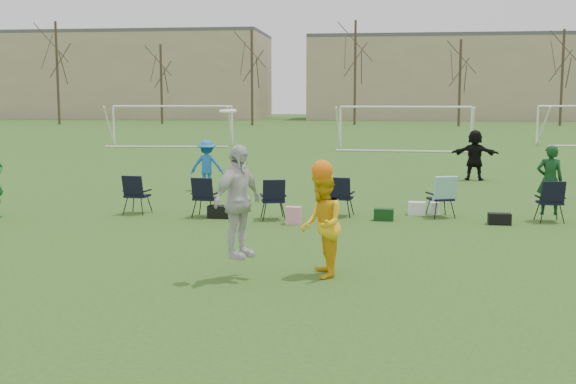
# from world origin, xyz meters

# --- Properties ---
(ground) EXTENTS (260.00, 260.00, 0.00)m
(ground) POSITION_xyz_m (0.00, 0.00, 0.00)
(ground) COLOR #294E18
(ground) RESTS_ON ground
(fielder_blue) EXTENTS (1.06, 0.68, 1.57)m
(fielder_blue) POSITION_xyz_m (-2.82, 12.70, 0.78)
(fielder_blue) COLOR blue
(fielder_blue) RESTS_ON ground
(fielder_black) EXTENTS (1.70, 0.76, 1.77)m
(fielder_black) POSITION_xyz_m (5.84, 16.63, 0.88)
(fielder_black) COLOR black
(fielder_black) RESTS_ON ground
(center_contest) EXTENTS (2.11, 1.37, 2.67)m
(center_contest) POSITION_xyz_m (0.96, 1.93, 1.05)
(center_contest) COLOR silver
(center_contest) RESTS_ON ground
(sideline_setup) EXTENTS (10.53, 2.06, 1.77)m
(sideline_setup) POSITION_xyz_m (1.95, 7.93, 0.52)
(sideline_setup) COLOR #0F3A18
(sideline_setup) RESTS_ON ground
(goal_left) EXTENTS (7.39, 0.76, 2.46)m
(goal_left) POSITION_xyz_m (-10.00, 34.00, 1.92)
(goal_left) COLOR white
(goal_left) RESTS_ON ground
(goal_mid) EXTENTS (7.40, 0.63, 2.46)m
(goal_mid) POSITION_xyz_m (4.00, 32.00, 1.92)
(goal_mid) COLOR white
(goal_mid) RESTS_ON ground
(tree_line) EXTENTS (110.28, 3.28, 11.40)m
(tree_line) POSITION_xyz_m (0.24, 69.85, 5.09)
(tree_line) COLOR #382B21
(tree_line) RESTS_ON ground
(building_row) EXTENTS (126.00, 16.00, 13.00)m
(building_row) POSITION_xyz_m (6.73, 96.00, 5.99)
(building_row) COLOR tan
(building_row) RESTS_ON ground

